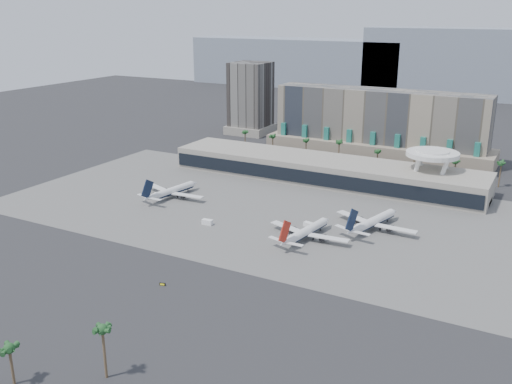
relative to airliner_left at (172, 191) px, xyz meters
The scene contains 16 objects.
ground 72.75m from the airliner_left, 40.64° to the right, with size 900.00×900.00×0.00m, color #232326.
apron_pad 55.77m from the airliner_left, ahead, with size 260.00×130.00×0.06m, color #5B5B59.
mountain_ridge 431.56m from the airliner_left, 78.89° to the left, with size 680.00×60.00×70.00m.
hotel 143.44m from the airliner_left, 62.86° to the left, with size 140.00×30.00×42.00m.
office_tower 159.00m from the airliner_left, 104.63° to the left, with size 30.00×30.00×52.00m.
terminal 83.41m from the airliner_left, 48.58° to the left, with size 170.00×32.50×14.50m.
saucer_structure 130.68m from the airliner_left, 31.94° to the left, with size 26.00×26.00×21.89m.
palm_row 115.98m from the airliner_left, 57.53° to the left, with size 157.80×2.80×13.10m.
airliner_left is the anchor object (origin of this frame).
airliner_centre 81.92m from the airliner_left, 12.54° to the right, with size 36.17×37.47×12.98m.
airliner_right 100.64m from the airliner_left, ahead, with size 37.43×38.84×13.67m.
service_vehicle_a 42.87m from the airliner_left, 32.95° to the right, with size 4.63×2.26×2.26m, color white.
service_vehicle_b 75.40m from the airliner_left, ahead, with size 3.83×2.19×1.97m, color white.
taxiway_sign 95.14m from the airliner_left, 55.54° to the right, with size 2.15×0.89×0.98m.
near_palm_a 148.65m from the airliner_left, 68.78° to the right, with size 6.00×6.00×11.57m.
near_palm_b 145.08m from the airliner_left, 60.12° to the right, with size 6.00×6.00×15.24m.
Camera 1 is at (108.74, -168.26, 88.95)m, focal length 40.00 mm.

